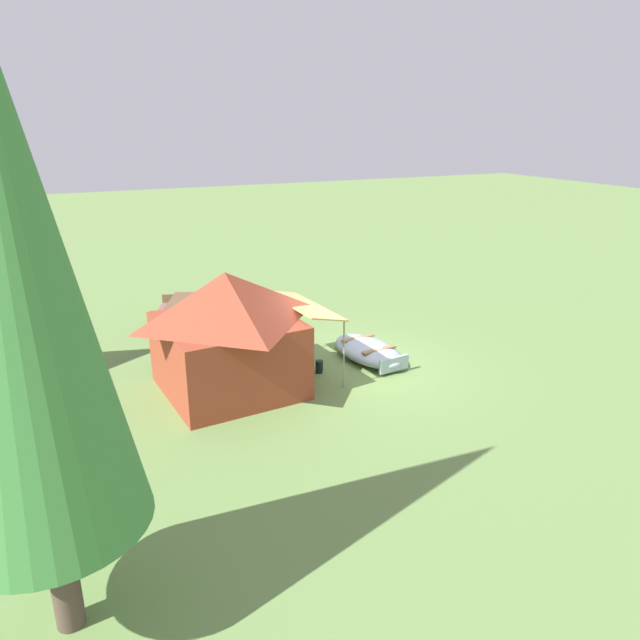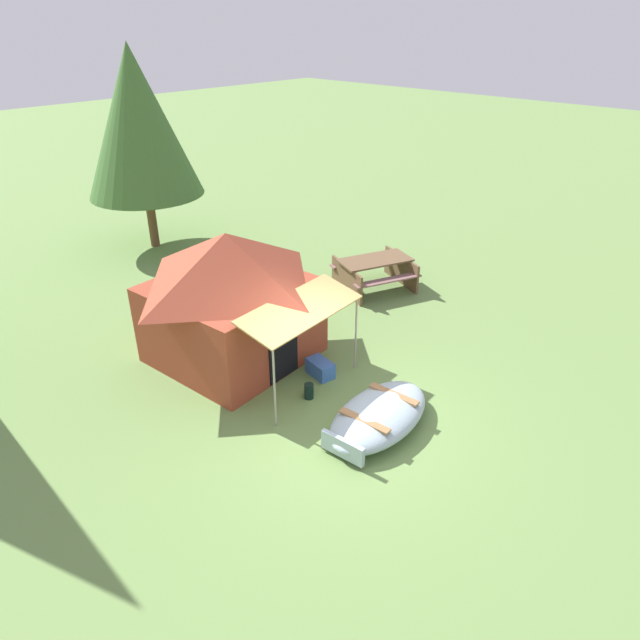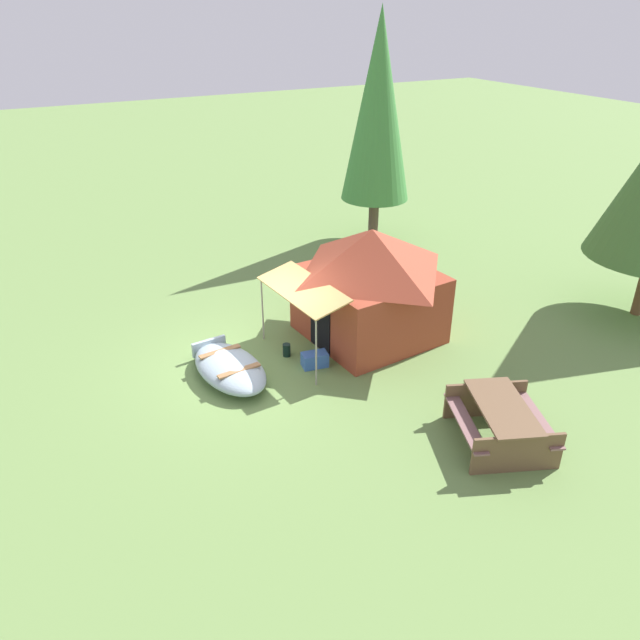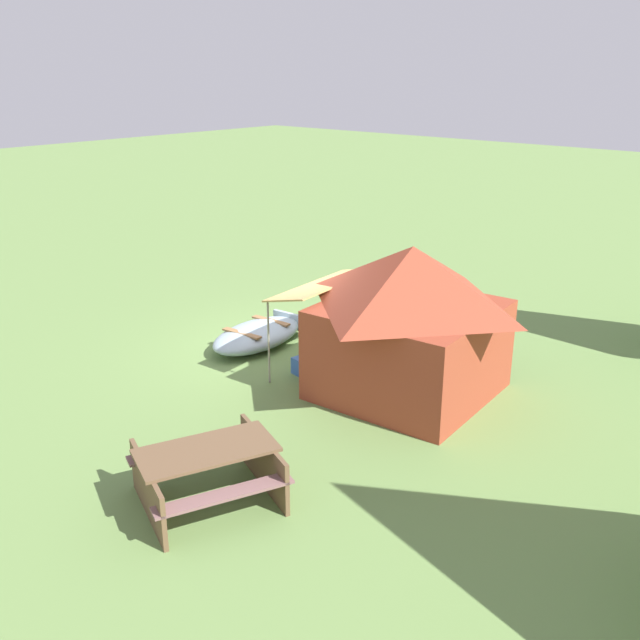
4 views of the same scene
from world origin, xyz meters
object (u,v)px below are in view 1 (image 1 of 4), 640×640
(picnic_table, at_px, (185,310))
(fuel_can, at_px, (319,367))
(beached_rowboat, at_px, (368,350))
(cooler_box, at_px, (294,358))
(pine_tree_back_left, at_px, (12,276))
(canvas_cabin_tent, at_px, (228,330))

(picnic_table, distance_m, fuel_can, 4.89)
(beached_rowboat, xyz_separation_m, cooler_box, (0.45, 1.76, -0.07))
(cooler_box, xyz_separation_m, pine_tree_back_left, (-5.94, 5.25, 3.98))
(canvas_cabin_tent, bearing_deg, fuel_can, -90.38)
(canvas_cabin_tent, relative_size, picnic_table, 1.76)
(cooler_box, xyz_separation_m, fuel_can, (-0.67, -0.35, -0.01))
(fuel_can, bearing_deg, beached_rowboat, -81.29)
(canvas_cabin_tent, relative_size, fuel_can, 13.40)
(picnic_table, xyz_separation_m, cooler_box, (-3.76, -1.71, -0.33))
(cooler_box, bearing_deg, beached_rowboat, -104.39)
(beached_rowboat, relative_size, canvas_cabin_tent, 0.60)
(cooler_box, bearing_deg, fuel_can, -152.26)
(canvas_cabin_tent, xyz_separation_m, fuel_can, (-0.01, -2.10, -1.20))
(beached_rowboat, relative_size, pine_tree_back_left, 0.34)
(canvas_cabin_tent, bearing_deg, cooler_box, -69.55)
(beached_rowboat, relative_size, picnic_table, 1.06)
(pine_tree_back_left, bearing_deg, picnic_table, -20.07)
(beached_rowboat, relative_size, fuel_can, 8.10)
(beached_rowboat, height_order, fuel_can, beached_rowboat)
(canvas_cabin_tent, distance_m, pine_tree_back_left, 6.93)
(pine_tree_back_left, bearing_deg, cooler_box, -41.47)
(cooler_box, bearing_deg, picnic_table, 24.38)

